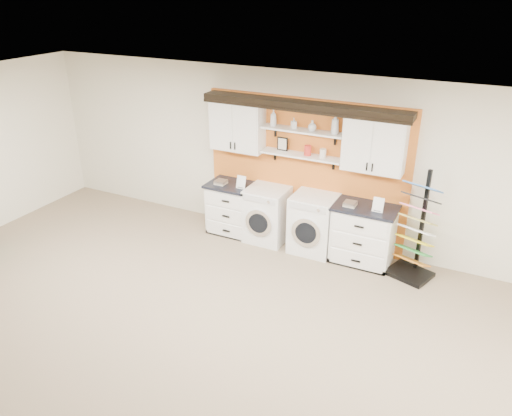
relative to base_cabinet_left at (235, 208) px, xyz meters
The scene contains 21 objects.
floor 3.84m from the base_cabinet_left, 72.76° to the right, with size 10.00×10.00×0.00m, color #7F7055.
ceiling 4.48m from the base_cabinet_left, 72.76° to the right, with size 10.00×10.00×0.00m, color white.
wall_back 1.52m from the base_cabinet_left, 17.63° to the left, with size 10.00×10.00×0.00m, color beige.
accent_panel 1.40m from the base_cabinet_left, 16.00° to the left, with size 3.40×0.07×2.40m, color orange.
upper_cabinet_left 1.44m from the base_cabinet_left, 90.00° to the left, with size 0.90×0.35×0.84m.
upper_cabinet_right 2.68m from the base_cabinet_left, ahead, with size 0.90×0.35×0.84m.
shelf_lower 1.57m from the base_cabinet_left, ahead, with size 1.32×0.28×0.03m, color white.
shelf_upper 1.87m from the base_cabinet_left, ahead, with size 1.32×0.28×0.03m, color white.
crown_molding 2.20m from the base_cabinet_left, ahead, with size 3.30×0.41×0.13m.
picture_frame 1.45m from the base_cabinet_left, 14.85° to the left, with size 0.18×0.02×0.22m.
canister_red 1.71m from the base_cabinet_left, ahead, with size 0.11×0.11×0.16m, color red.
canister_cream 1.89m from the base_cabinet_left, ahead, with size 0.10×0.10×0.14m, color silver.
base_cabinet_left is the anchor object (origin of this frame).
base_cabinet_right 2.26m from the base_cabinet_left, ahead, with size 0.96×0.66×0.94m.
washer 0.62m from the base_cabinet_left, ahead, with size 0.66×0.71×0.93m.
dryer 1.45m from the base_cabinet_left, ahead, with size 0.69×0.71×0.96m.
sample_rack 3.04m from the base_cabinet_left, ahead, with size 0.72×0.66×1.64m.
soap_bottle_a 1.75m from the base_cabinet_left, 14.04° to the left, with size 0.10×0.10×0.26m, color silver.
soap_bottle_b 1.87m from the base_cabinet_left, ahead, with size 0.07×0.08×0.17m, color silver.
soap_bottle_c 2.04m from the base_cabinet_left, ahead, with size 0.13×0.13×0.17m, color silver.
soap_bottle_d 2.34m from the base_cabinet_left, ahead, with size 0.12×0.12×0.31m, color silver.
Camera 1 is at (2.69, -3.19, 4.06)m, focal length 35.00 mm.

